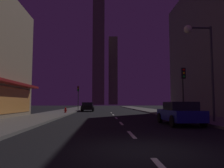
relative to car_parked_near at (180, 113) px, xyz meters
The scene contains 12 objects.
ground_plane 25.04m from the car_parked_near, 98.27° to the left, with size 78.00×136.00×0.10m, color black.
sidewalk_right 25.01m from the car_parked_near, 82.18° to the left, with size 4.00×76.00×0.15m, color #605E59.
sidewalk_left 26.95m from the car_parked_near, 113.17° to the left, with size 4.00×76.00×0.15m, color #605E59.
lane_marking_center 5.26m from the car_parked_near, 133.71° to the left, with size 0.16×28.20×0.01m.
skyscraper_distant_tall 137.79m from the car_parked_near, 93.18° to the left, with size 7.86×8.50×74.55m, color #625D4A.
skyscraper_distant_mid 151.13m from the car_parked_near, 88.76° to the left, with size 6.45×8.00×50.47m, color brown.
car_parked_near is the anchor object (origin of this frame).
car_parked_far 23.05m from the car_parked_near, 108.20° to the left, with size 1.98×4.24×1.45m.
fire_hydrant_far_left 17.21m from the car_parked_near, 123.50° to the left, with size 0.42×0.30×0.65m.
traffic_light_near_right 5.26m from the car_parked_near, 65.89° to the left, with size 0.32×0.48×4.20m.
traffic_light_far_left 26.80m from the car_parked_near, 109.94° to the left, with size 0.32×0.48×4.20m.
street_lamp_right 4.74m from the car_parked_near, 22.86° to the left, with size 1.96×0.56×6.58m.
Camera 1 is at (-1.29, -6.48, 1.39)m, focal length 35.16 mm.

